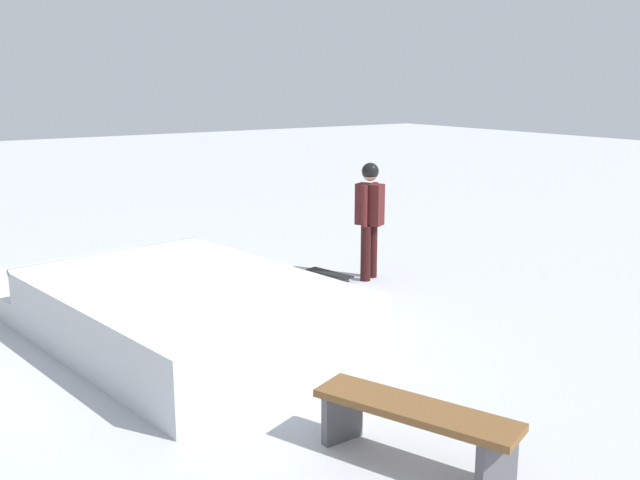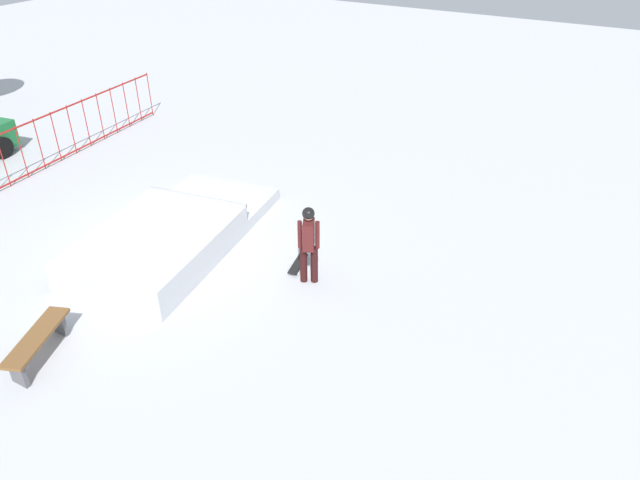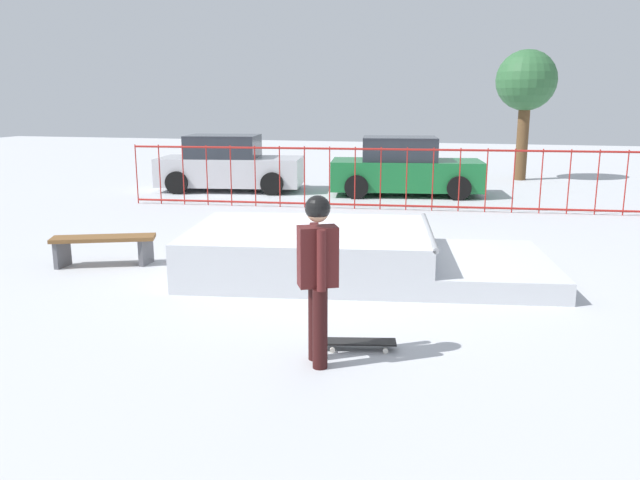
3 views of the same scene
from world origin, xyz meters
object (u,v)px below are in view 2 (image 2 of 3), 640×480
skater (309,240)px  skateboard (298,264)px  skate_ramp (169,238)px  park_bench (38,341)px

skater → skateboard: (0.33, 0.47, -0.93)m
skater → skateboard: size_ratio=2.09×
skate_ramp → skateboard: bearing=-82.6°
skater → skateboard: skater is taller
park_bench → skater: bearing=-34.3°
skate_ramp → park_bench: size_ratio=3.50×
skate_ramp → skater: bearing=-90.3°
skate_ramp → skateboard: 3.00m
skateboard → skater: bearing=42.7°
skater → park_bench: skater is taller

